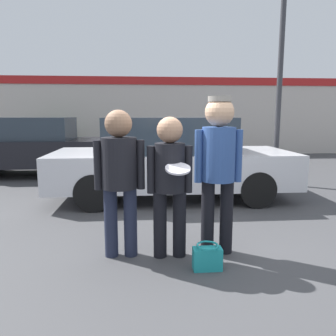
# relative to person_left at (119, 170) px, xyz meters

# --- Properties ---
(ground_plane) EXTENTS (56.00, 56.00, 0.00)m
(ground_plane) POSITION_rel_person_left_xyz_m (0.86, 0.03, -0.99)
(ground_plane) COLOR #3F3F42
(storefront_building) EXTENTS (24.00, 0.22, 3.09)m
(storefront_building) POSITION_rel_person_left_xyz_m (0.86, 9.69, 0.58)
(storefront_building) COLOR beige
(storefront_building) RESTS_ON ground
(person_left) EXTENTS (0.56, 0.39, 1.66)m
(person_left) POSITION_rel_person_left_xyz_m (0.00, 0.00, 0.00)
(person_left) COLOR #1E2338
(person_left) RESTS_ON ground
(person_middle_with_frisbee) EXTENTS (0.50, 0.54, 1.58)m
(person_middle_with_frisbee) POSITION_rel_person_left_xyz_m (0.55, -0.06, -0.07)
(person_middle_with_frisbee) COLOR black
(person_middle_with_frisbee) RESTS_ON ground
(person_right) EXTENTS (0.54, 0.37, 1.80)m
(person_right) POSITION_rel_person_left_xyz_m (1.11, -0.01, 0.11)
(person_right) COLOR black
(person_right) RESTS_ON ground
(parked_car_near) EXTENTS (4.54, 1.90, 1.55)m
(parked_car_near) POSITION_rel_person_left_xyz_m (0.81, 2.66, -0.22)
(parked_car_near) COLOR silver
(parked_car_near) RESTS_ON ground
(parked_car_far) EXTENTS (4.32, 1.84, 1.54)m
(parked_car_far) POSITION_rel_person_left_xyz_m (-2.67, 5.41, -0.22)
(parked_car_far) COLOR black
(parked_car_far) RESTS_ON ground
(street_lamp) EXTENTS (1.06, 0.35, 6.50)m
(street_lamp) POSITION_rel_person_left_xyz_m (3.52, 3.73, 2.91)
(street_lamp) COLOR #38383D
(street_lamp) RESTS_ON ground
(shrub) EXTENTS (1.35, 1.35, 1.35)m
(shrub) POSITION_rel_person_left_xyz_m (-3.05, 8.83, -0.32)
(shrub) COLOR #285B2D
(shrub) RESTS_ON ground
(handbag) EXTENTS (0.30, 0.23, 0.28)m
(handbag) POSITION_rel_person_left_xyz_m (0.91, -0.43, -0.86)
(handbag) COLOR teal
(handbag) RESTS_ON ground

